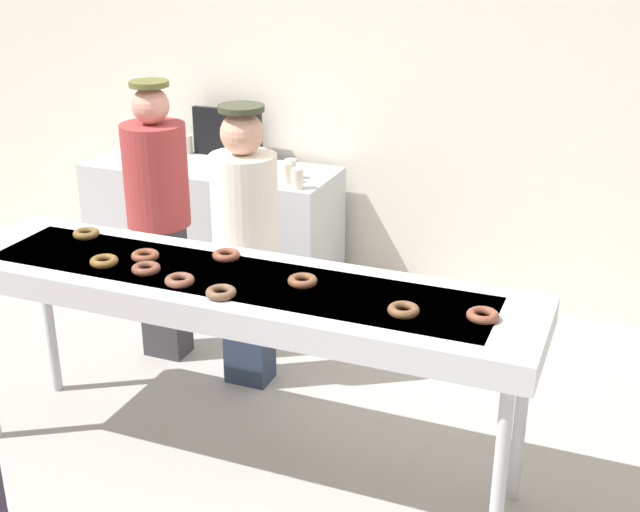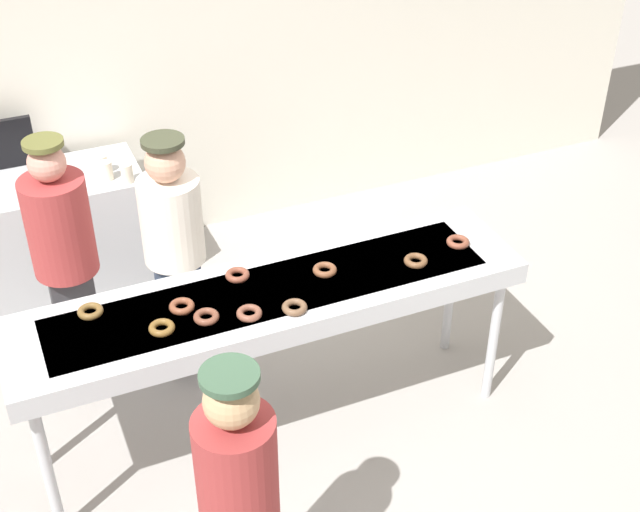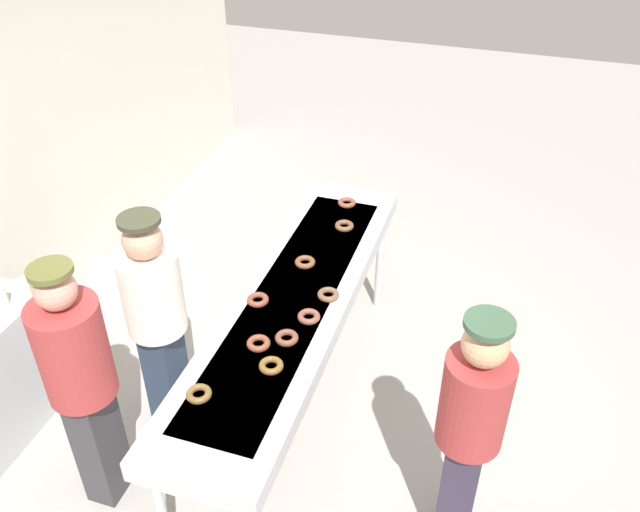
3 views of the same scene
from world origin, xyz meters
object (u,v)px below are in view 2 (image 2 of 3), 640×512
object	(u,v)px
worker_baker	(174,244)
chocolate_donut_1	(458,242)
worker_assistant	(64,253)
chocolate_donut_8	(325,270)
chocolate_donut_2	(162,328)
prep_counter	(17,244)
fryer_conveyor	(271,302)
chocolate_donut_4	(182,306)
customer_waiting	(239,499)
chocolate_donut_5	(206,317)
chocolate_donut_0	(237,275)
paper_cup_1	(127,173)
paper_cup_4	(107,171)
chocolate_donut_9	(295,307)
chocolate_donut_7	(90,311)
chocolate_donut_6	(416,261)
paper_cup_0	(102,164)
chocolate_donut_3	(249,313)

from	to	relation	value
worker_baker	chocolate_donut_1	bearing A→B (deg)	151.91
worker_assistant	chocolate_donut_8	bearing A→B (deg)	162.07
chocolate_donut_2	prep_counter	world-z (taller)	chocolate_donut_2
fryer_conveyor	worker_baker	distance (m)	0.80
chocolate_donut_4	customer_waiting	distance (m)	1.16
worker_assistant	chocolate_donut_5	bearing A→B (deg)	135.01
chocolate_donut_0	chocolate_donut_8	bearing A→B (deg)	-17.56
chocolate_donut_4	chocolate_donut_5	distance (m)	0.15
chocolate_donut_5	chocolate_donut_8	size ratio (longest dim) A/B	1.00
paper_cup_1	prep_counter	bearing A→B (deg)	161.97
chocolate_donut_0	paper_cup_4	xyz separation A→B (m)	(-0.37, 1.51, -0.07)
chocolate_donut_9	chocolate_donut_2	bearing A→B (deg)	170.88
chocolate_donut_5	chocolate_donut_9	size ratio (longest dim) A/B	1.00
chocolate_donut_1	worker_baker	distance (m)	1.60
chocolate_donut_1	chocolate_donut_2	world-z (taller)	same
chocolate_donut_8	worker_baker	distance (m)	0.95
chocolate_donut_8	worker_assistant	distance (m)	1.47
chocolate_donut_8	paper_cup_4	world-z (taller)	chocolate_donut_8
chocolate_donut_0	worker_baker	size ratio (longest dim) A/B	0.08
chocolate_donut_7	chocolate_donut_2	bearing A→B (deg)	-42.37
prep_counter	worker_assistant	bearing A→B (deg)	-77.57
prep_counter	chocolate_donut_5	bearing A→B (deg)	-68.82
chocolate_donut_6	chocolate_donut_7	world-z (taller)	same
chocolate_donut_9	customer_waiting	world-z (taller)	customer_waiting
chocolate_donut_6	prep_counter	distance (m)	2.77
worker_baker	worker_assistant	size ratio (longest dim) A/B	0.96
chocolate_donut_8	customer_waiting	world-z (taller)	customer_waiting
chocolate_donut_7	customer_waiting	distance (m)	1.33
chocolate_donut_2	prep_counter	size ratio (longest dim) A/B	0.07
chocolate_donut_2	customer_waiting	world-z (taller)	customer_waiting
customer_waiting	paper_cup_0	distance (m)	2.89
chocolate_donut_2	chocolate_donut_9	distance (m)	0.65
fryer_conveyor	chocolate_donut_2	size ratio (longest dim) A/B	21.17
chocolate_donut_5	chocolate_donut_9	xyz separation A→B (m)	(0.42, -0.10, 0.00)
chocolate_donut_1	worker_baker	bearing A→B (deg)	151.78
chocolate_donut_4	chocolate_donut_7	xyz separation A→B (m)	(-0.42, 0.14, 0.00)
fryer_conveyor	paper_cup_4	bearing A→B (deg)	106.23
chocolate_donut_5	chocolate_donut_8	world-z (taller)	same
chocolate_donut_4	paper_cup_0	world-z (taller)	chocolate_donut_4
paper_cup_4	chocolate_donut_2	bearing A→B (deg)	-93.32
paper_cup_4	fryer_conveyor	bearing A→B (deg)	-73.77
paper_cup_0	customer_waiting	bearing A→B (deg)	-91.16
customer_waiting	worker_assistant	bearing A→B (deg)	112.29
chocolate_donut_3	chocolate_donut_7	distance (m)	0.78
fryer_conveyor	chocolate_donut_9	xyz separation A→B (m)	(0.05, -0.20, 0.09)
chocolate_donut_5	chocolate_donut_7	xyz separation A→B (m)	(-0.51, 0.27, 0.00)
fryer_conveyor	chocolate_donut_4	distance (m)	0.47
chocolate_donut_3	chocolate_donut_4	distance (m)	0.34
chocolate_donut_5	chocolate_donut_3	bearing A→B (deg)	-15.59
chocolate_donut_6	chocolate_donut_8	size ratio (longest dim) A/B	1.00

